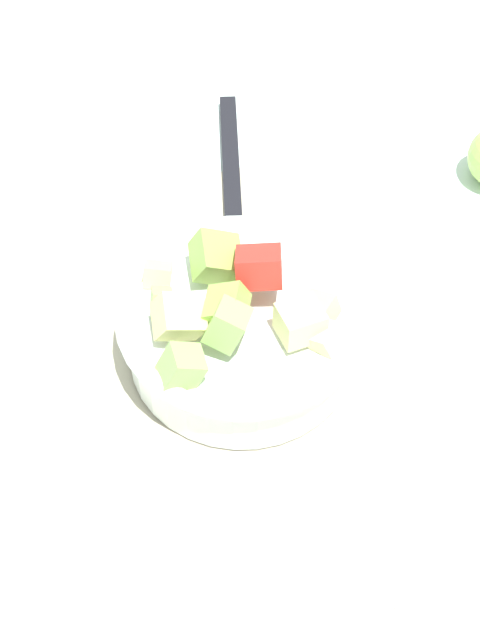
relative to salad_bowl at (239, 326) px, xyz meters
The scene contains 4 objects.
ground_plane 0.05m from the salad_bowl, behind, with size 2.40×2.40×0.00m, color silver.
placemat 0.05m from the salad_bowl, behind, with size 0.50×0.32×0.01m, color #BCB299.
salad_bowl is the anchor object (origin of this frame).
serving_spoon 0.20m from the salad_bowl, 16.29° to the right, with size 0.24×0.09×0.01m.
Camera 1 is at (-0.46, 0.16, 0.71)m, focal length 53.03 mm.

